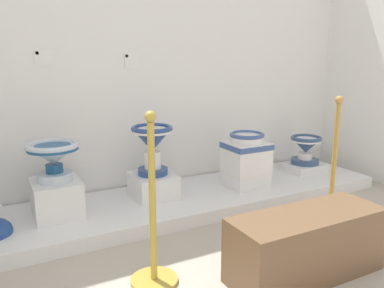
{
  "coord_description": "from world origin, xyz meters",
  "views": [
    {
      "loc": [
        0.26,
        -0.49,
        1.3
      ],
      "look_at": [
        1.81,
        2.44,
        0.56
      ],
      "focal_mm": 36.63,
      "sensor_mm": 36.0,
      "label": 1
    }
  ],
  "objects_px": {
    "stanchion_post_near_left": "(153,238)",
    "stanchion_post_near_right": "(332,182)",
    "antique_toilet_broad_patterned": "(53,155)",
    "plinth_block_broad_patterned": "(57,198)",
    "plinth_block_pale_glazed": "(245,180)",
    "antique_toilet_leftmost": "(306,147)",
    "antique_toilet_central_ornate": "(152,142)",
    "plinth_block_leftmost": "(304,167)",
    "museum_bench": "(306,245)",
    "info_placard_second": "(131,60)",
    "plinth_block_central_ornate": "(153,185)",
    "info_placard_first": "(43,58)",
    "antique_toilet_pale_glazed": "(246,153)"
  },
  "relations": [
    {
      "from": "stanchion_post_near_left",
      "to": "stanchion_post_near_right",
      "type": "distance_m",
      "value": 1.68
    },
    {
      "from": "antique_toilet_broad_patterned",
      "to": "stanchion_post_near_right",
      "type": "distance_m",
      "value": 2.21
    },
    {
      "from": "plinth_block_broad_patterned",
      "to": "plinth_block_pale_glazed",
      "type": "height_order",
      "value": "plinth_block_broad_patterned"
    },
    {
      "from": "antique_toilet_broad_patterned",
      "to": "antique_toilet_leftmost",
      "type": "relative_size",
      "value": 1.21
    },
    {
      "from": "antique_toilet_central_ornate",
      "to": "plinth_block_leftmost",
      "type": "height_order",
      "value": "antique_toilet_central_ornate"
    },
    {
      "from": "plinth_block_pale_glazed",
      "to": "museum_bench",
      "type": "distance_m",
      "value": 1.37
    },
    {
      "from": "plinth_block_leftmost",
      "to": "info_placard_second",
      "type": "distance_m",
      "value": 2.12
    },
    {
      "from": "plinth_block_leftmost",
      "to": "stanchion_post_near_left",
      "type": "relative_size",
      "value": 0.39
    },
    {
      "from": "antique_toilet_central_ornate",
      "to": "stanchion_post_near_left",
      "type": "relative_size",
      "value": 0.41
    },
    {
      "from": "stanchion_post_near_right",
      "to": "plinth_block_central_ornate",
      "type": "bearing_deg",
      "value": 145.05
    },
    {
      "from": "plinth_block_broad_patterned",
      "to": "info_placard_first",
      "type": "relative_size",
      "value": 2.94
    },
    {
      "from": "plinth_block_pale_glazed",
      "to": "info_placard_second",
      "type": "relative_size",
      "value": 2.71
    },
    {
      "from": "plinth_block_pale_glazed",
      "to": "museum_bench",
      "type": "bearing_deg",
      "value": -110.22
    },
    {
      "from": "plinth_block_central_ornate",
      "to": "info_placard_first",
      "type": "relative_size",
      "value": 2.88
    },
    {
      "from": "antique_toilet_broad_patterned",
      "to": "antique_toilet_pale_glazed",
      "type": "distance_m",
      "value": 1.69
    },
    {
      "from": "antique_toilet_pale_glazed",
      "to": "stanchion_post_near_left",
      "type": "distance_m",
      "value": 1.62
    },
    {
      "from": "antique_toilet_pale_glazed",
      "to": "antique_toilet_leftmost",
      "type": "height_order",
      "value": "antique_toilet_pale_glazed"
    },
    {
      "from": "plinth_block_leftmost",
      "to": "antique_toilet_central_ornate",
      "type": "bearing_deg",
      "value": 178.94
    },
    {
      "from": "stanchion_post_near_right",
      "to": "museum_bench",
      "type": "xyz_separation_m",
      "value": [
        -0.82,
        -0.57,
        -0.1
      ]
    },
    {
      "from": "plinth_block_central_ornate",
      "to": "plinth_block_leftmost",
      "type": "xyz_separation_m",
      "value": [
        1.72,
        -0.03,
        -0.06
      ]
    },
    {
      "from": "antique_toilet_central_ornate",
      "to": "stanchion_post_near_right",
      "type": "xyz_separation_m",
      "value": [
        1.23,
        -0.86,
        -0.3
      ]
    },
    {
      "from": "info_placard_first",
      "to": "info_placard_second",
      "type": "bearing_deg",
      "value": -0.0
    },
    {
      "from": "plinth_block_broad_patterned",
      "to": "stanchion_post_near_left",
      "type": "bearing_deg",
      "value": -70.59
    },
    {
      "from": "plinth_block_central_ornate",
      "to": "info_placard_second",
      "type": "distance_m",
      "value": 1.12
    },
    {
      "from": "plinth_block_central_ornate",
      "to": "plinth_block_pale_glazed",
      "type": "height_order",
      "value": "plinth_block_central_ornate"
    },
    {
      "from": "plinth_block_pale_glazed",
      "to": "info_placard_first",
      "type": "bearing_deg",
      "value": 162.67
    },
    {
      "from": "plinth_block_leftmost",
      "to": "antique_toilet_leftmost",
      "type": "bearing_deg",
      "value": 0.0
    },
    {
      "from": "antique_toilet_pale_glazed",
      "to": "antique_toilet_leftmost",
      "type": "bearing_deg",
      "value": 7.38
    },
    {
      "from": "plinth_block_broad_patterned",
      "to": "antique_toilet_broad_patterned",
      "type": "bearing_deg",
      "value": 90.0
    },
    {
      "from": "plinth_block_leftmost",
      "to": "info_placard_second",
      "type": "height_order",
      "value": "info_placard_second"
    },
    {
      "from": "plinth_block_leftmost",
      "to": "museum_bench",
      "type": "relative_size",
      "value": 0.41
    },
    {
      "from": "info_placard_first",
      "to": "stanchion_post_near_left",
      "type": "distance_m",
      "value": 1.79
    },
    {
      "from": "plinth_block_leftmost",
      "to": "antique_toilet_leftmost",
      "type": "relative_size",
      "value": 1.25
    },
    {
      "from": "stanchion_post_near_left",
      "to": "antique_toilet_central_ornate",
      "type": "bearing_deg",
      "value": 67.67
    },
    {
      "from": "plinth_block_broad_patterned",
      "to": "stanchion_post_near_right",
      "type": "height_order",
      "value": "stanchion_post_near_right"
    },
    {
      "from": "plinth_block_central_ornate",
      "to": "info_placard_first",
      "type": "height_order",
      "value": "info_placard_first"
    },
    {
      "from": "plinth_block_central_ornate",
      "to": "antique_toilet_central_ornate",
      "type": "xyz_separation_m",
      "value": [
        0.0,
        0.0,
        0.38
      ]
    },
    {
      "from": "info_placard_second",
      "to": "stanchion_post_near_right",
      "type": "xyz_separation_m",
      "value": [
        1.26,
        -1.23,
        -0.97
      ]
    },
    {
      "from": "stanchion_post_near_right",
      "to": "antique_toilet_broad_patterned",
      "type": "bearing_deg",
      "value": 157.86
    },
    {
      "from": "antique_toilet_broad_patterned",
      "to": "plinth_block_central_ornate",
      "type": "xyz_separation_m",
      "value": [
        0.81,
        0.03,
        -0.37
      ]
    },
    {
      "from": "plinth_block_central_ornate",
      "to": "info_placard_second",
      "type": "xyz_separation_m",
      "value": [
        -0.04,
        0.37,
        1.06
      ]
    },
    {
      "from": "info_placard_first",
      "to": "info_placard_second",
      "type": "relative_size",
      "value": 1.01
    },
    {
      "from": "antique_toilet_central_ornate",
      "to": "plinth_block_pale_glazed",
      "type": "distance_m",
      "value": 0.98
    },
    {
      "from": "plinth_block_pale_glazed",
      "to": "plinth_block_broad_patterned",
      "type": "bearing_deg",
      "value": 176.22
    },
    {
      "from": "plinth_block_pale_glazed",
      "to": "plinth_block_leftmost",
      "type": "xyz_separation_m",
      "value": [
        0.84,
        0.11,
        -0.02
      ]
    },
    {
      "from": "plinth_block_central_ornate",
      "to": "plinth_block_leftmost",
      "type": "relative_size",
      "value": 0.96
    },
    {
      "from": "plinth_block_leftmost",
      "to": "stanchion_post_near_right",
      "type": "distance_m",
      "value": 0.97
    },
    {
      "from": "antique_toilet_central_ornate",
      "to": "stanchion_post_near_right",
      "type": "relative_size",
      "value": 0.42
    },
    {
      "from": "info_placard_second",
      "to": "museum_bench",
      "type": "xyz_separation_m",
      "value": [
        0.44,
        -1.8,
        -1.07
      ]
    },
    {
      "from": "antique_toilet_leftmost",
      "to": "info_placard_first",
      "type": "distance_m",
      "value": 2.68
    }
  ]
}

